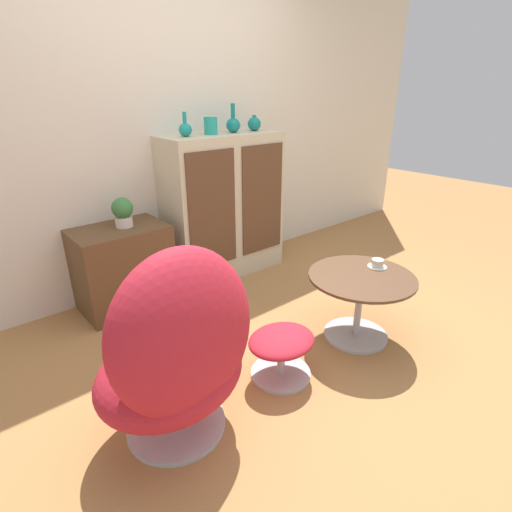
# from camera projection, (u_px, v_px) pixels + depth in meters

# --- Properties ---
(ground_plane) EXTENTS (12.00, 12.00, 0.00)m
(ground_plane) POSITION_uv_depth(u_px,v_px,m) (303.00, 352.00, 2.54)
(ground_plane) COLOR #A87542
(wall_back) EXTENTS (6.40, 0.06, 2.60)m
(wall_back) POSITION_uv_depth(u_px,v_px,m) (166.00, 123.00, 3.12)
(wall_back) COLOR silver
(wall_back) RESTS_ON ground_plane
(sideboard) EXTENTS (1.03, 0.42, 1.21)m
(sideboard) POSITION_uv_depth(u_px,v_px,m) (224.00, 207.00, 3.43)
(sideboard) COLOR beige
(sideboard) RESTS_ON ground_plane
(tv_console) EXTENTS (0.65, 0.45, 0.63)m
(tv_console) POSITION_uv_depth(u_px,v_px,m) (124.00, 268.00, 2.97)
(tv_console) COLOR brown
(tv_console) RESTS_ON ground_plane
(egg_chair) EXTENTS (0.81, 0.76, 1.00)m
(egg_chair) POSITION_uv_depth(u_px,v_px,m) (178.00, 353.00, 1.76)
(egg_chair) COLOR #B7B7BC
(egg_chair) RESTS_ON ground_plane
(ottoman) EXTENTS (0.40, 0.35, 0.28)m
(ottoman) POSITION_uv_depth(u_px,v_px,m) (281.00, 346.00, 2.26)
(ottoman) COLOR #B7B7BC
(ottoman) RESTS_ON ground_plane
(coffee_table) EXTENTS (0.68, 0.68, 0.45)m
(coffee_table) POSITION_uv_depth(u_px,v_px,m) (360.00, 296.00, 2.58)
(coffee_table) COLOR #B7B7BC
(coffee_table) RESTS_ON ground_plane
(vase_leftmost) EXTENTS (0.10, 0.10, 0.18)m
(vase_leftmost) POSITION_uv_depth(u_px,v_px,m) (185.00, 129.00, 2.98)
(vase_leftmost) COLOR teal
(vase_leftmost) RESTS_ON sideboard
(vase_inner_left) EXTENTS (0.11, 0.11, 0.13)m
(vase_inner_left) POSITION_uv_depth(u_px,v_px,m) (211.00, 126.00, 3.11)
(vase_inner_left) COLOR teal
(vase_inner_left) RESTS_ON sideboard
(vase_inner_right) EXTENTS (0.12, 0.12, 0.23)m
(vase_inner_right) POSITION_uv_depth(u_px,v_px,m) (233.00, 124.00, 3.25)
(vase_inner_right) COLOR #147A75
(vase_inner_right) RESTS_ON sideboard
(vase_rightmost) EXTENTS (0.11, 0.11, 0.13)m
(vase_rightmost) POSITION_uv_depth(u_px,v_px,m) (254.00, 124.00, 3.38)
(vase_rightmost) COLOR #147A75
(vase_rightmost) RESTS_ON sideboard
(potted_plant) EXTENTS (0.15, 0.15, 0.21)m
(potted_plant) POSITION_uv_depth(u_px,v_px,m) (123.00, 211.00, 2.84)
(potted_plant) COLOR silver
(potted_plant) RESTS_ON tv_console
(teacup) EXTENTS (0.13, 0.13, 0.06)m
(teacup) POSITION_uv_depth(u_px,v_px,m) (377.00, 264.00, 2.64)
(teacup) COLOR silver
(teacup) RESTS_ON coffee_table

